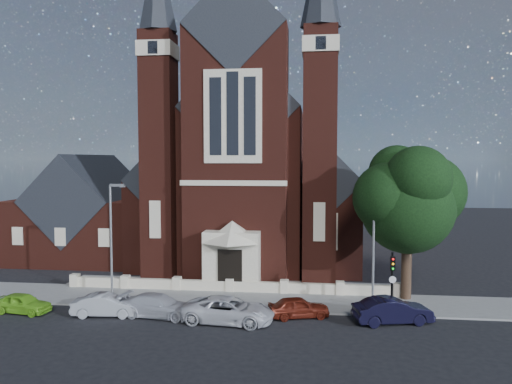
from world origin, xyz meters
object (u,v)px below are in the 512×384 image
(car_dark_red, at_px, (298,307))
(church, at_px, (256,174))
(car_white_suv, at_px, (229,310))
(street_lamp_right, at_px, (375,239))
(car_lime_van, at_px, (22,303))
(street_tree, at_px, (410,201))
(street_lamp_left, at_px, (112,234))
(traffic_signal, at_px, (392,275))
(car_silver_a, at_px, (106,305))
(parish_hall, at_px, (91,217))
(car_silver_b, at_px, (158,306))
(car_navy, at_px, (393,311))

(car_dark_red, bearing_deg, church, -2.20)
(church, bearing_deg, car_white_suv, -87.39)
(car_white_suv, bearing_deg, street_lamp_right, -59.85)
(car_lime_van, bearing_deg, street_tree, -69.37)
(church, xyz_separation_m, street_lamp_left, (-7.91, -18.94, -3.59))
(church, relative_size, car_white_suv, 6.33)
(traffic_signal, bearing_deg, car_white_suv, -165.33)
(street_lamp_left, relative_size, car_silver_a, 1.94)
(church, height_order, street_lamp_right, church)
(traffic_signal, height_order, car_lime_van, traffic_signal)
(church, xyz_separation_m, parish_hall, (-16.00, -4.94, -4.17))
(car_lime_van, xyz_separation_m, car_silver_a, (5.58, 0.04, 0.05))
(street_lamp_left, bearing_deg, car_silver_b, -39.18)
(church, height_order, street_tree, church)
(traffic_signal, relative_size, car_navy, 0.85)
(parish_hall, xyz_separation_m, traffic_signal, (27.00, -15.57, -1.43))
(street_tree, xyz_separation_m, street_lamp_right, (-2.51, -1.71, -2.36))
(church, xyz_separation_m, car_white_suv, (1.05, -23.12, -7.42))
(street_lamp_left, height_order, car_silver_b, street_lamp_left)
(church, height_order, car_lime_van, church)
(car_lime_van, height_order, car_white_suv, car_white_suv)
(traffic_signal, bearing_deg, car_navy, -97.04)
(parish_hall, xyz_separation_m, street_lamp_right, (26.09, -14.00, 0.59))
(street_lamp_right, distance_m, traffic_signal, 2.71)
(car_silver_b, height_order, car_dark_red, car_silver_b)
(parish_hall, distance_m, street_lamp_right, 29.62)
(street_lamp_left, height_order, car_navy, street_lamp_left)
(street_lamp_left, distance_m, car_lime_van, 7.09)
(street_tree, height_order, car_white_suv, street_tree)
(church, distance_m, street_lamp_left, 20.84)
(car_lime_van, bearing_deg, car_dark_red, -78.31)
(street_lamp_right, distance_m, car_dark_red, 6.87)
(church, height_order, car_silver_a, church)
(church, distance_m, car_lime_van, 27.01)
(parish_hall, distance_m, street_lamp_left, 16.18)
(parish_hall, relative_size, car_silver_b, 2.53)
(car_silver_b, relative_size, car_dark_red, 1.27)
(street_tree, relative_size, car_navy, 2.29)
(car_silver_a, relative_size, car_silver_b, 0.86)
(street_tree, bearing_deg, church, 126.17)
(car_white_suv, bearing_deg, car_navy, -78.80)
(car_lime_van, bearing_deg, parish_hall, 19.60)
(car_lime_van, xyz_separation_m, car_navy, (23.15, 0.68, 0.13))
(church, relative_size, car_dark_red, 9.14)
(church, relative_size, car_lime_van, 9.33)
(car_lime_van, height_order, car_dark_red, car_dark_red)
(street_tree, bearing_deg, car_lime_van, -167.43)
(street_lamp_left, bearing_deg, car_dark_red, -11.84)
(street_tree, xyz_separation_m, car_dark_red, (-7.41, -4.45, -6.31))
(traffic_signal, xyz_separation_m, car_silver_b, (-14.49, -2.03, -1.88))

